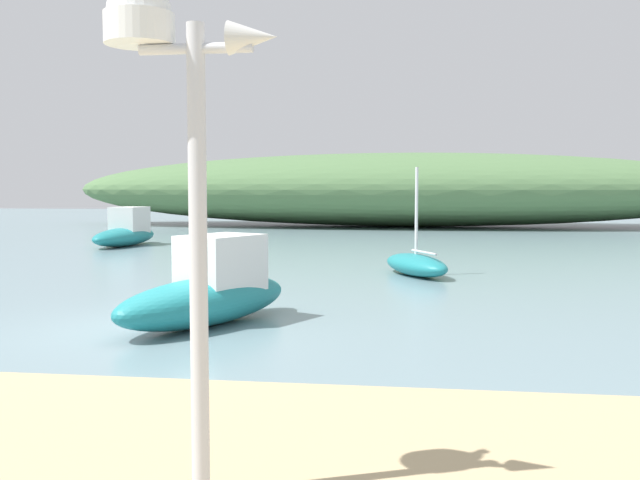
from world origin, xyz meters
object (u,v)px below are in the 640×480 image
motorboat_inner_mooring (210,291)px  mast_structure (165,84)px  motorboat_off_point (126,232)px  sailboat_far_right (416,264)px

motorboat_inner_mooring → mast_structure: bearing=-75.5°
motorboat_off_point → sailboat_far_right: sailboat_far_right is taller
mast_structure → motorboat_inner_mooring: 7.47m
mast_structure → sailboat_far_right: mast_structure is taller
motorboat_inner_mooring → sailboat_far_right: sailboat_far_right is taller
mast_structure → motorboat_off_point: 23.87m
motorboat_off_point → sailboat_far_right: bearing=-35.4°
sailboat_far_right → mast_structure: bearing=-96.4°
mast_structure → sailboat_far_right: bearing=83.6°
motorboat_off_point → mast_structure: bearing=-66.3°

